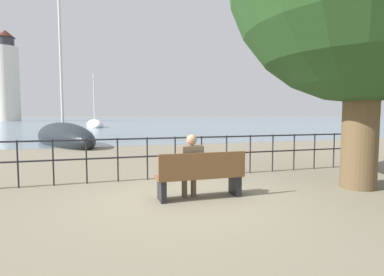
{
  "coord_description": "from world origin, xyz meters",
  "views": [
    {
      "loc": [
        -1.84,
        -5.36,
        1.59
      ],
      "look_at": [
        0.0,
        0.5,
        1.12
      ],
      "focal_mm": 28.0,
      "sensor_mm": 36.0,
      "label": 1
    }
  ],
  "objects_px": {
    "park_bench": "(201,176)",
    "sailboat_1": "(63,137)",
    "harbor_lighthouse": "(7,79)",
    "sailboat_0": "(95,125)",
    "seated_person_left": "(191,163)"
  },
  "relations": [
    {
      "from": "seated_person_left",
      "to": "harbor_lighthouse",
      "type": "distance_m",
      "value": 92.15
    },
    {
      "from": "harbor_lighthouse",
      "to": "park_bench",
      "type": "bearing_deg",
      "value": -74.09
    },
    {
      "from": "park_bench",
      "to": "sailboat_0",
      "type": "xyz_separation_m",
      "value": [
        -2.28,
        36.7,
        -0.1
      ]
    },
    {
      "from": "harbor_lighthouse",
      "to": "sailboat_0",
      "type": "bearing_deg",
      "value": -66.05
    },
    {
      "from": "park_bench",
      "to": "harbor_lighthouse",
      "type": "distance_m",
      "value": 92.3
    },
    {
      "from": "sailboat_0",
      "to": "harbor_lighthouse",
      "type": "relative_size",
      "value": 0.31
    },
    {
      "from": "harbor_lighthouse",
      "to": "seated_person_left",
      "type": "bearing_deg",
      "value": -74.18
    },
    {
      "from": "park_bench",
      "to": "sailboat_1",
      "type": "height_order",
      "value": "sailboat_1"
    },
    {
      "from": "seated_person_left",
      "to": "sailboat_1",
      "type": "bearing_deg",
      "value": 105.76
    },
    {
      "from": "sailboat_1",
      "to": "park_bench",
      "type": "bearing_deg",
      "value": -94.75
    },
    {
      "from": "park_bench",
      "to": "harbor_lighthouse",
      "type": "height_order",
      "value": "harbor_lighthouse"
    },
    {
      "from": "park_bench",
      "to": "harbor_lighthouse",
      "type": "xyz_separation_m",
      "value": [
        -25.13,
        88.14,
        10.92
      ]
    },
    {
      "from": "park_bench",
      "to": "sailboat_0",
      "type": "height_order",
      "value": "sailboat_0"
    },
    {
      "from": "seated_person_left",
      "to": "harbor_lighthouse",
      "type": "bearing_deg",
      "value": 105.82
    },
    {
      "from": "sailboat_0",
      "to": "sailboat_1",
      "type": "height_order",
      "value": "sailboat_1"
    }
  ]
}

